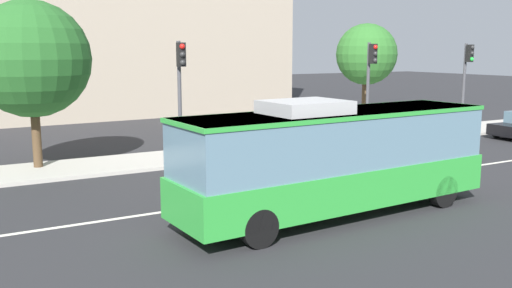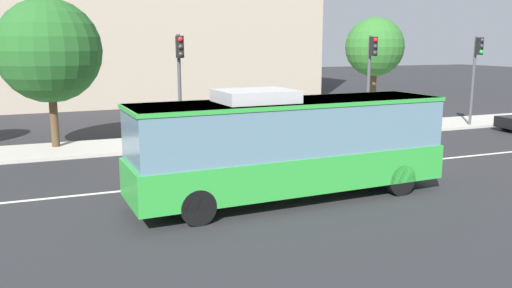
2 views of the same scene
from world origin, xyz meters
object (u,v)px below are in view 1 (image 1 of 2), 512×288
Objects in this scene: transit_bus at (336,155)px; street_tree_kerbside_right at (31,59)px; street_tree_kerbside_left at (366,55)px; traffic_light_near_corner at (467,73)px; traffic_light_mid_block at (370,76)px; traffic_light_far_corner at (181,81)px.

transit_bus is 13.12m from street_tree_kerbside_right.
transit_bus is 1.61× the size of street_tree_kerbside_left.
traffic_light_mid_block is at bearing -88.11° from traffic_light_near_corner.
traffic_light_near_corner and traffic_light_far_corner have the same top height.
street_tree_kerbside_left is (-5.16, 2.52, 1.01)m from traffic_light_near_corner.
transit_bus is 1.95× the size of traffic_light_near_corner.
traffic_light_far_corner is at bearing -93.54° from traffic_light_mid_block.
street_tree_kerbside_right reaches higher than transit_bus.
traffic_light_near_corner and traffic_light_mid_block have the same top height.
traffic_light_far_corner is at bearing -167.14° from street_tree_kerbside_left.
traffic_light_near_corner is at bearing -5.18° from street_tree_kerbside_right.
traffic_light_far_corner is at bearing -89.91° from traffic_light_near_corner.
traffic_light_near_corner is 0.83× the size of street_tree_kerbside_left.
traffic_light_far_corner is 12.43m from street_tree_kerbside_left.
traffic_light_near_corner is at bearing 26.34° from transit_bus.
traffic_light_far_corner is (-1.33, 8.69, 1.75)m from transit_bus.
street_tree_kerbside_right reaches higher than traffic_light_far_corner.
traffic_light_mid_block is at bearing 41.96° from transit_bus.
street_tree_kerbside_right is at bearing -101.87° from traffic_light_mid_block.
street_tree_kerbside_right reaches higher than traffic_light_near_corner.
traffic_light_far_corner is (-9.95, 0.09, 0.00)m from traffic_light_mid_block.
traffic_light_near_corner is 1.00× the size of traffic_light_mid_block.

